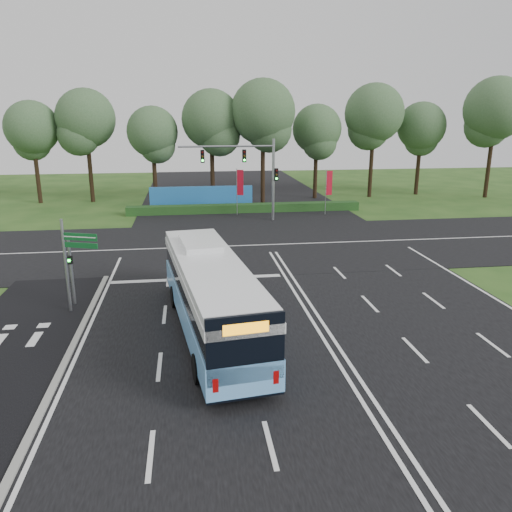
% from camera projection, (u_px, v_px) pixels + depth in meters
% --- Properties ---
extents(ground, '(120.00, 120.00, 0.00)m').
position_uv_depth(ground, '(304.00, 308.00, 23.96)').
color(ground, '#244918').
rests_on(ground, ground).
extents(road_main, '(20.00, 120.00, 0.04)m').
position_uv_depth(road_main, '(304.00, 308.00, 23.95)').
color(road_main, black).
rests_on(road_main, ground).
extents(road_cross, '(120.00, 14.00, 0.05)m').
position_uv_depth(road_cross, '(265.00, 245.00, 35.39)').
color(road_cross, black).
rests_on(road_cross, ground).
extents(bike_path, '(5.00, 18.00, 0.06)m').
position_uv_depth(bike_path, '(9.00, 352.00, 19.45)').
color(bike_path, black).
rests_on(bike_path, ground).
extents(kerb_strip, '(0.25, 18.00, 0.12)m').
position_uv_depth(kerb_strip, '(72.00, 348.00, 19.76)').
color(kerb_strip, gray).
rests_on(kerb_strip, ground).
extents(city_bus, '(4.06, 12.33, 3.48)m').
position_uv_depth(city_bus, '(211.00, 295.00, 20.70)').
color(city_bus, '#6DB6FC').
rests_on(city_bus, ground).
extents(pedestrian_signal, '(0.32, 0.42, 3.40)m').
position_uv_depth(pedestrian_signal, '(71.00, 269.00, 23.82)').
color(pedestrian_signal, gray).
rests_on(pedestrian_signal, ground).
extents(street_sign, '(1.65, 0.65, 4.45)m').
position_uv_depth(street_sign, '(72.00, 256.00, 22.69)').
color(street_sign, gray).
rests_on(street_sign, ground).
extents(banner_flag_mid, '(0.62, 0.20, 4.27)m').
position_uv_depth(banner_flag_mid, '(239.00, 185.00, 45.02)').
color(banner_flag_mid, gray).
rests_on(banner_flag_mid, ground).
extents(banner_flag_right, '(0.61, 0.12, 4.14)m').
position_uv_depth(banner_flag_right, '(328.00, 185.00, 45.46)').
color(banner_flag_right, gray).
rests_on(banner_flag_right, ground).
extents(traffic_light_gantry, '(8.41, 0.28, 7.00)m').
position_uv_depth(traffic_light_gantry, '(253.00, 167.00, 42.24)').
color(traffic_light_gantry, gray).
rests_on(traffic_light_gantry, ground).
extents(hedge, '(22.00, 1.20, 0.80)m').
position_uv_depth(hedge, '(245.00, 208.00, 47.19)').
color(hedge, '#193C15').
rests_on(hedge, ground).
extents(blue_hoarding, '(10.00, 0.30, 2.20)m').
position_uv_depth(blue_hoarding, '(202.00, 198.00, 48.86)').
color(blue_hoarding, '#2169B4').
rests_on(blue_hoarding, ground).
extents(eucalyptus_row, '(54.42, 9.84, 12.92)m').
position_uv_depth(eucalyptus_row, '(284.00, 119.00, 51.93)').
color(eucalyptus_row, black).
rests_on(eucalyptus_row, ground).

